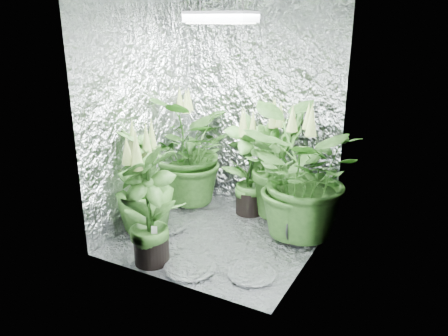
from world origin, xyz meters
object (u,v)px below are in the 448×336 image
plant_c (279,166)px  plant_b (250,167)px  grow_lamp (221,17)px  plant_d (144,184)px  plant_e (300,176)px  circulation_fan (295,230)px  plant_f (149,205)px  plant_a (190,149)px

plant_c → plant_b: bearing=-167.3°
grow_lamp → plant_d: size_ratio=0.49×
plant_b → plant_e: (0.59, -0.29, 0.10)m
grow_lamp → plant_d: bearing=-158.2°
circulation_fan → grow_lamp: bearing=-165.1°
plant_c → circulation_fan: 0.68m
plant_b → plant_c: plant_c is taller
plant_f → grow_lamp: bearing=66.8°
plant_a → circulation_fan: size_ratio=4.16×
plant_c → plant_f: size_ratio=1.06×
plant_b → circulation_fan: (0.61, -0.39, -0.34)m
plant_a → plant_e: (1.22, -0.23, -0.00)m
grow_lamp → circulation_fan: size_ratio=1.56×
plant_f → circulation_fan: size_ratio=3.29×
plant_d → circulation_fan: size_ratio=3.18×
plant_c → plant_e: size_ratio=0.88×
plant_f → plant_a: bearing=107.2°
plant_c → plant_f: plant_c is taller
plant_b → plant_c: size_ratio=0.92×
plant_d → plant_f: bearing=-47.4°
plant_c → circulation_fan: plant_c is taller
plant_b → plant_c: bearing=12.7°
plant_d → circulation_fan: plant_d is taller
plant_d → circulation_fan: 1.36m
plant_b → plant_c: (0.27, 0.06, 0.04)m
plant_a → plant_e: size_ratio=1.04×
plant_a → plant_e: bearing=-10.6°
plant_f → plant_d: bearing=132.6°
plant_e → circulation_fan: size_ratio=3.98×
plant_a → plant_f: (0.35, -1.13, -0.10)m
grow_lamp → plant_a: bearing=141.7°
circulation_fan → plant_f: bearing=-137.5°
plant_d → plant_b: bearing=51.4°
plant_f → circulation_fan: plant_f is taller
grow_lamp → plant_e: 1.41m
plant_f → plant_c: bearing=66.2°
plant_d → plant_e: plant_e is taller
plant_d → plant_e: (1.23, 0.52, 0.11)m
plant_d → plant_e: size_ratio=0.80×
plant_b → circulation_fan: plant_b is taller
plant_e → plant_f: 1.26m
circulation_fan → plant_d: bearing=-161.1°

